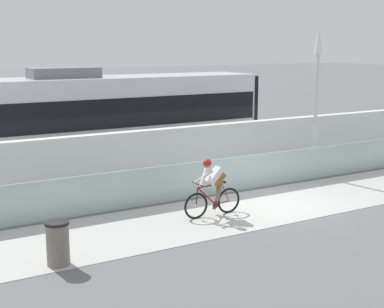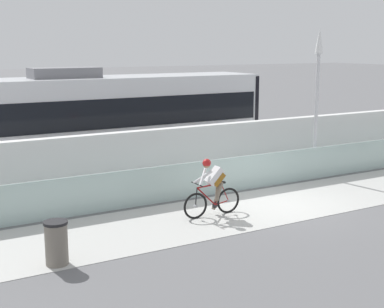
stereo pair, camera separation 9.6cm
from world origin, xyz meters
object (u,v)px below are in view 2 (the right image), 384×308
(cyclist_on_bike, at_px, (212,188))
(trash_bin, at_px, (56,243))
(lamp_post_antenna, at_px, (317,83))
(tram, at_px, (118,118))

(cyclist_on_bike, bearing_deg, trash_bin, -164.98)
(cyclist_on_bike, relative_size, lamp_post_antenna, 0.34)
(cyclist_on_bike, bearing_deg, tram, 88.80)
(tram, xyz_separation_m, cyclist_on_bike, (-0.14, -6.85, -1.11))
(cyclist_on_bike, distance_m, trash_bin, 4.83)
(cyclist_on_bike, bearing_deg, lamp_post_antenna, 21.00)
(tram, distance_m, trash_bin, 9.52)
(lamp_post_antenna, xyz_separation_m, trash_bin, (-10.26, -3.40, -2.81))
(lamp_post_antenna, height_order, trash_bin, lamp_post_antenna)
(lamp_post_antenna, distance_m, trash_bin, 11.17)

